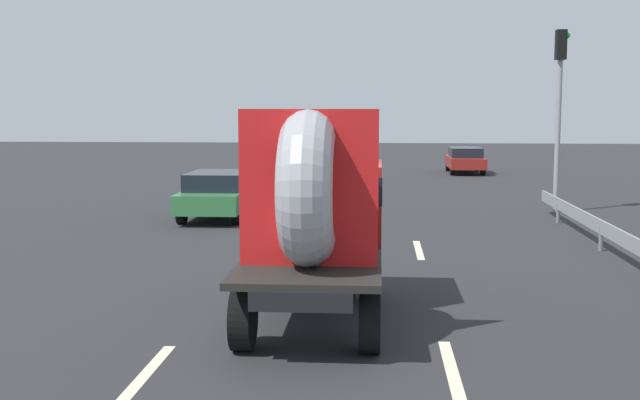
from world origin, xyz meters
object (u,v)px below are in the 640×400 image
object	(u,v)px
traffic_light	(559,94)
oncoming_car	(465,159)
flatbed_truck	(317,212)
distant_sedan	(219,193)

from	to	relation	value
traffic_light	oncoming_car	size ratio (longest dim) A/B	1.43
flatbed_truck	traffic_light	size ratio (longest dim) A/B	0.81
distant_sedan	traffic_light	xyz separation A→B (m)	(10.21, 2.05, 2.93)
flatbed_truck	distant_sedan	distance (m)	11.42
flatbed_truck	distant_sedan	xyz separation A→B (m)	(-3.76, 10.75, -0.90)
distant_sedan	flatbed_truck	bearing A→B (deg)	-70.74
flatbed_truck	traffic_light	xyz separation A→B (m)	(6.46, 12.80, 2.02)
flatbed_truck	oncoming_car	xyz separation A→B (m)	(5.22, 27.38, -0.95)
distant_sedan	traffic_light	bearing A→B (deg)	11.35
flatbed_truck	oncoming_car	bearing A→B (deg)	79.21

